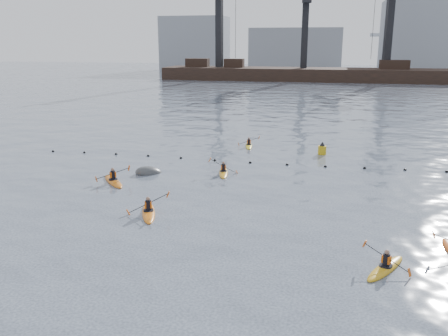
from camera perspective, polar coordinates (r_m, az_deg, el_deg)
The scene contains 11 objects.
ground at distance 18.88m, azimuth -11.70°, elevation -15.83°, with size 400.00×400.00×0.00m, color #313948.
float_line at distance 39.14m, azimuth 1.07°, elevation 0.84°, with size 33.24×0.73×0.24m.
barge_pier at distance 125.12m, azimuth 9.39°, elevation 11.23°, with size 72.00×19.30×29.50m.
skyline at distance 165.02m, azimuth 11.26°, elevation 14.55°, with size 141.00×28.00×22.00m.
kayaker_0 at distance 27.69m, azimuth -9.07°, elevation -5.21°, with size 2.36×3.59×1.41m.
kayaker_1 at distance 22.13m, azimuth 18.86°, elevation -11.23°, with size 2.19×3.14×1.19m.
kayaker_2 at distance 34.25m, azimuth -13.18°, elevation -1.48°, with size 2.94×3.28×1.22m.
kayaker_3 at distance 35.59m, azimuth -0.06°, elevation -0.48°, with size 2.23×3.26×1.32m.
kayaker_5 at distance 44.90m, azimuth 3.00°, elevation 2.74°, with size 2.08×3.10×1.12m.
mooring_buoy at distance 36.05m, azimuth -9.01°, elevation -0.63°, with size 2.12×1.25×1.06m, color #3C3E41.
nav_buoy at distance 42.40m, azimuth 11.72°, elevation 2.13°, with size 0.71×0.71×1.29m.
Camera 1 is at (7.04, -14.68, 9.56)m, focal length 38.00 mm.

